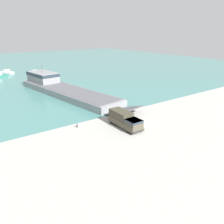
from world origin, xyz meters
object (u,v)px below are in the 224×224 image
(landing_craft, at_px, (59,87))
(moored_boat_b, at_px, (34,73))
(moored_boat_c, at_px, (6,72))
(mooring_bollard, at_px, (77,126))
(soldier_on_ramp, at_px, (137,120))
(cargo_crate, at_px, (142,130))
(military_truck, at_px, (125,120))

(landing_craft, distance_m, moored_boat_b, 37.07)
(moored_boat_c, bearing_deg, mooring_bollard, -128.84)
(landing_craft, relative_size, moored_boat_b, 7.59)
(landing_craft, distance_m, soldier_on_ramp, 32.36)
(moored_boat_b, distance_m, moored_boat_c, 12.64)
(moored_boat_c, bearing_deg, moored_boat_b, -73.97)
(soldier_on_ramp, distance_m, cargo_crate, 3.34)
(mooring_bollard, bearing_deg, soldier_on_ramp, -27.60)
(mooring_bollard, bearing_deg, military_truck, -33.80)
(military_truck, xyz_separation_m, mooring_bollard, (-7.66, 5.13, -1.16))
(soldier_on_ramp, relative_size, cargo_crate, 2.57)
(moored_boat_b, bearing_deg, cargo_crate, 136.79)
(moored_boat_b, relative_size, moored_boat_c, 0.87)
(landing_craft, distance_m, military_truck, 31.91)
(military_truck, bearing_deg, cargo_crate, 25.05)
(landing_craft, height_order, military_truck, landing_craft)
(cargo_crate, bearing_deg, landing_craft, 92.62)
(landing_craft, relative_size, mooring_bollard, 66.00)
(soldier_on_ramp, distance_m, moored_boat_b, 69.12)
(soldier_on_ramp, bearing_deg, mooring_bollard, -94.90)
(moored_boat_c, distance_m, cargo_crate, 79.95)
(moored_boat_b, xyz_separation_m, moored_boat_c, (-10.26, 7.38, 0.08))
(moored_boat_c, height_order, mooring_bollard, moored_boat_c)
(soldier_on_ramp, height_order, mooring_bollard, soldier_on_ramp)
(soldier_on_ramp, bearing_deg, landing_craft, -152.24)
(moored_boat_c, bearing_deg, cargo_crate, -122.18)
(cargo_crate, bearing_deg, moored_boat_b, 88.54)
(military_truck, bearing_deg, mooring_bollard, -123.33)
(mooring_bollard, distance_m, cargo_crate, 12.49)
(military_truck, bearing_deg, landing_craft, -179.38)
(landing_craft, bearing_deg, military_truck, -99.31)
(soldier_on_ramp, distance_m, moored_boat_c, 77.10)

